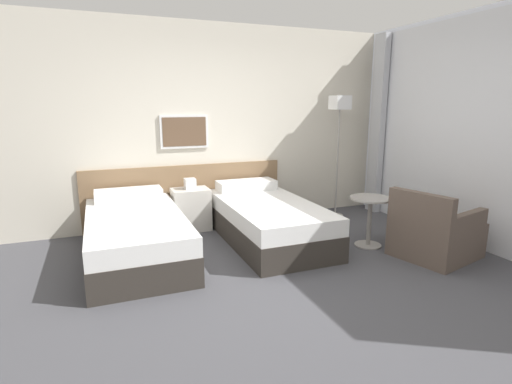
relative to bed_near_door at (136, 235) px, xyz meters
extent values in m
plane|color=#47474C|center=(1.19, -1.17, -0.25)|extent=(16.00, 16.00, 0.00)
cube|color=beige|center=(1.19, 1.04, 1.10)|extent=(10.00, 0.06, 2.70)
cube|color=#846647|center=(0.78, 0.99, 0.17)|extent=(2.71, 0.04, 0.84)
cube|color=white|center=(0.78, 1.00, 1.03)|extent=(0.64, 0.03, 0.44)
cube|color=brown|center=(0.78, 0.98, 1.03)|extent=(0.58, 0.01, 0.38)
cube|color=white|center=(3.78, -1.33, 1.10)|extent=(0.06, 4.68, 2.70)
cube|color=silver|center=(3.74, -1.33, 1.07)|extent=(0.03, 4.31, 2.64)
cube|color=#B7BAC1|center=(3.65, 0.66, 1.07)|extent=(0.10, 0.24, 2.64)
cube|color=#332D28|center=(0.00, -0.03, -0.11)|extent=(1.00, 1.98, 0.29)
cube|color=white|center=(0.00, -0.03, 0.14)|extent=(0.99, 1.96, 0.19)
cube|color=white|center=(0.00, 0.73, 0.30)|extent=(0.80, 0.34, 0.13)
cube|color=#332D28|center=(1.55, -0.03, -0.11)|extent=(1.00, 1.98, 0.29)
cube|color=white|center=(1.55, -0.03, 0.14)|extent=(0.99, 1.96, 0.19)
cube|color=white|center=(1.55, 0.73, 0.30)|extent=(0.80, 0.34, 0.13)
cube|color=beige|center=(0.78, 0.76, 0.02)|extent=(0.48, 0.36, 0.55)
cube|color=white|center=(0.78, 0.76, 0.37)|extent=(0.14, 0.14, 0.14)
cylinder|color=#9E9993|center=(2.93, 0.61, -0.24)|extent=(0.24, 0.24, 0.02)
cylinder|color=#9E9993|center=(2.93, 0.61, 0.54)|extent=(0.02, 0.02, 1.55)
cube|color=white|center=(2.93, 0.61, 1.41)|extent=(0.24, 0.24, 0.19)
cylinder|color=gray|center=(2.59, -0.64, -0.25)|extent=(0.31, 0.31, 0.01)
cylinder|color=gray|center=(2.59, -0.64, 0.04)|extent=(0.05, 0.05, 0.55)
cylinder|color=gray|center=(2.59, -0.64, 0.33)|extent=(0.48, 0.48, 0.02)
cube|color=brown|center=(3.07, -1.18, -0.06)|extent=(0.96, 0.89, 0.38)
cube|color=brown|center=(2.73, -1.26, 0.32)|extent=(0.27, 0.72, 0.38)
cube|color=brown|center=(3.15, -1.48, 0.22)|extent=(0.69, 0.25, 0.18)
cube|color=brown|center=(3.00, -0.87, 0.22)|extent=(0.69, 0.25, 0.18)
camera|label=1|loc=(-0.31, -4.33, 1.40)|focal=28.00mm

